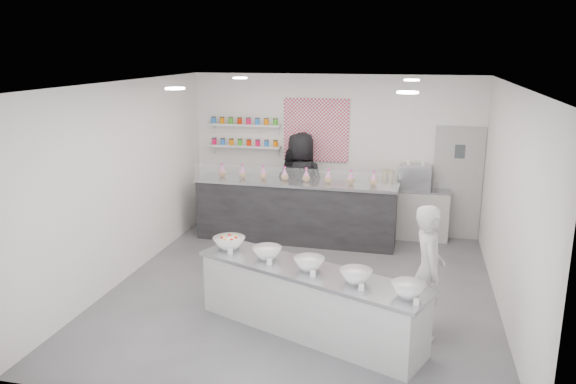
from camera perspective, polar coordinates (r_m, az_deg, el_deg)
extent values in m
plane|color=#515156|center=(8.39, 1.40, -9.96)|extent=(6.00, 6.00, 0.00)
plane|color=white|center=(7.66, 1.54, 10.95)|extent=(6.00, 6.00, 0.00)
plane|color=white|center=(10.78, 4.70, 3.87)|extent=(5.50, 0.00, 5.50)
plane|color=white|center=(8.84, -16.27, 1.01)|extent=(0.00, 6.00, 6.00)
plane|color=white|center=(7.83, 21.58, -1.12)|extent=(0.00, 6.00, 6.00)
cube|color=#9B9B99|center=(10.76, 16.83, 0.83)|extent=(0.88, 0.04, 2.10)
cube|color=#BB1740|center=(10.74, 2.87, 6.30)|extent=(1.25, 0.03, 1.20)
cube|color=silver|center=(11.05, -4.41, 4.67)|extent=(1.45, 0.22, 0.04)
cube|color=silver|center=(10.99, -4.45, 6.82)|extent=(1.45, 0.22, 0.04)
cylinder|color=white|center=(7.13, -11.41, 10.27)|extent=(0.24, 0.24, 0.02)
cylinder|color=white|center=(6.51, 12.06, 9.87)|extent=(0.24, 0.24, 0.02)
cylinder|color=white|center=(9.56, -4.90, 11.47)|extent=(0.24, 0.24, 0.02)
cylinder|color=white|center=(9.10, 12.46, 11.05)|extent=(0.24, 0.24, 0.02)
cube|color=beige|center=(7.09, 2.12, -11.01)|extent=(3.09, 1.82, 0.83)
cube|color=black|center=(10.25, 0.74, -1.99)|extent=(3.68, 0.74, 1.14)
cube|color=white|center=(9.76, 0.32, 1.57)|extent=(3.62, 0.08, 0.31)
cube|color=beige|center=(10.69, 12.65, -2.19)|extent=(1.27, 0.41, 0.95)
cube|color=#93969E|center=(10.52, 12.78, 1.42)|extent=(0.57, 0.39, 0.44)
imported|color=beige|center=(7.10, 14.04, -7.79)|extent=(0.48, 0.65, 1.66)
imported|color=black|center=(10.67, 0.42, 0.12)|extent=(0.91, 0.77, 1.66)
imported|color=black|center=(10.60, 1.29, 0.85)|extent=(1.06, 0.79, 1.96)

